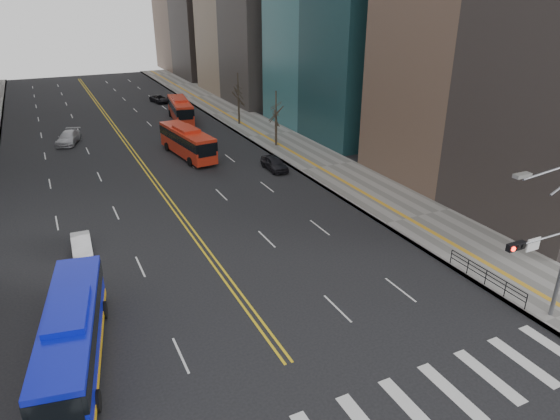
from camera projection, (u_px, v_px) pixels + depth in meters
name	position (u px, v px, depth m)	size (l,w,h in m)	color
sidewalk_right	(270.00, 135.00, 64.83)	(7.00, 130.00, 0.15)	slate
centerline	(119.00, 132.00, 66.08)	(0.55, 100.00, 0.01)	gold
signal_mast	(551.00, 246.00, 25.97)	(5.37, 0.37, 9.39)	slate
pedestrian_railing	(486.00, 275.00, 31.10)	(0.06, 6.06, 1.02)	black
street_trees	(68.00, 141.00, 44.40)	(35.20, 47.20, 7.60)	#30271D
blue_bus	(72.00, 334.00, 24.29)	(4.36, 11.42, 3.27)	#0B14AF
red_bus_near	(187.00, 140.00, 55.66)	(3.67, 10.74, 3.36)	red
red_bus_far	(180.00, 108.00, 71.31)	(3.71, 10.49, 3.28)	red
car_white	(82.00, 245.00, 35.23)	(1.31, 3.75, 1.23)	white
car_dark_mid	(274.00, 163.00, 51.86)	(1.70, 4.21, 1.44)	black
car_silver	(69.00, 138.00, 60.91)	(2.09, 5.14, 1.49)	#ADADB3
car_dark_far	(160.00, 99.00, 83.91)	(2.05, 4.44, 1.23)	black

